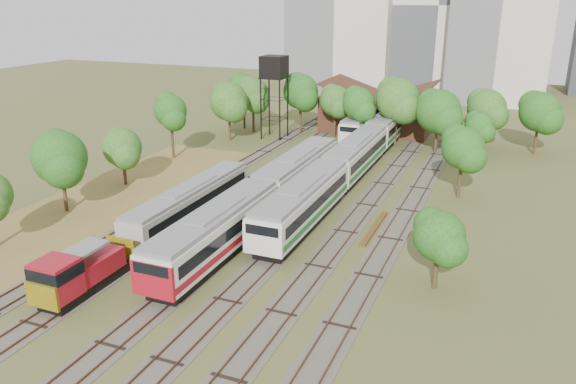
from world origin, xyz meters
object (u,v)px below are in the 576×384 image
at_px(railcar_green_set, 356,156).
at_px(shunter_locomotive, 76,274).
at_px(water_tower, 274,69).
at_px(railcar_red_set, 263,198).

bearing_deg(railcar_green_set, shunter_locomotive, -106.00).
bearing_deg(water_tower, railcar_green_set, -38.09).
distance_m(railcar_green_set, shunter_locomotive, 36.28).
bearing_deg(railcar_red_set, railcar_green_set, 76.95).
height_order(railcar_green_set, water_tower, water_tower).
height_order(shunter_locomotive, water_tower, water_tower).
bearing_deg(railcar_green_set, railcar_red_set, -103.05).
bearing_deg(railcar_red_set, shunter_locomotive, -108.81).
relative_size(railcar_red_set, shunter_locomotive, 4.27).
distance_m(railcar_green_set, water_tower, 21.58).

